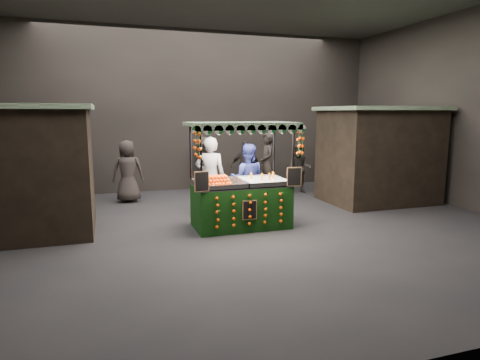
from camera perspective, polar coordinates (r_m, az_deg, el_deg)
name	(u,v)px	position (r m, az deg, el deg)	size (l,w,h in m)	color
ground	(244,229)	(8.77, 0.49, -6.82)	(12.00, 12.00, 0.00)	black
market_hall	(244,65)	(8.48, 0.52, 15.73)	(12.10, 10.10, 5.05)	black
neighbour_stall_left	(16,171)	(9.22, -28.64, 1.15)	(3.00, 2.20, 2.60)	black
neighbour_stall_right	(378,154)	(11.89, 18.66, 3.37)	(3.00, 2.20, 2.60)	black
juice_stall	(242,195)	(8.76, 0.22, -2.13)	(2.31, 1.36, 2.24)	black
vendor_grey	(210,177)	(9.63, -4.13, 0.39)	(0.79, 0.64, 1.89)	gray
vendor_blue	(247,179)	(9.85, 1.03, 0.08)	(1.01, 0.90, 1.71)	navy
shopper_0	(55,174)	(11.68, -24.32, 0.71)	(0.75, 0.69, 1.72)	black
shopper_1	(300,168)	(12.73, 8.27, 1.61)	(0.93, 0.89, 1.51)	black
shopper_2	(246,167)	(12.75, 0.81, 1.88)	(1.00, 0.66, 1.58)	#2B2422
shopper_3	(205,164)	(12.96, -4.93, 2.22)	(1.02, 1.25, 1.69)	#2E2925
shopper_4	(128,171)	(11.66, -15.31, 1.19)	(0.87, 0.60, 1.71)	#2C2623
shopper_5	(344,165)	(13.13, 14.19, 2.05)	(1.41, 1.50, 1.69)	#2E2725
shopper_6	(267,164)	(12.38, 3.77, 2.27)	(0.50, 0.71, 1.85)	#2A2622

